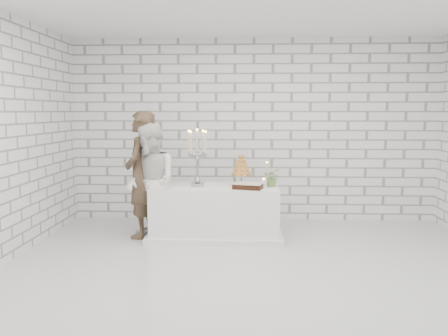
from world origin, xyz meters
TOP-DOWN VIEW (x-y plane):
  - ground at (0.00, 0.00)m, footprint 6.00×5.00m
  - ceiling at (0.00, 0.00)m, footprint 6.00×5.00m
  - wall_back at (0.00, 2.50)m, footprint 6.00×0.01m
  - wall_front at (0.00, -2.50)m, footprint 6.00×0.01m
  - cake_table at (-0.56, 1.35)m, footprint 1.80×0.80m
  - groom at (-1.63, 1.35)m, footprint 0.48×0.69m
  - bride at (-1.45, 1.15)m, footprint 0.99×1.02m
  - candelabra at (-0.82, 1.32)m, footprint 0.41×0.41m
  - croquembouche at (-0.19, 1.45)m, footprint 0.36×0.36m
  - chocolate_cake at (-0.09, 1.15)m, footprint 0.44×0.37m
  - pillar_candle at (0.13, 1.22)m, footprint 0.10×0.10m
  - extra_taper at (0.18, 1.50)m, footprint 0.07×0.07m
  - flowers at (0.25, 1.35)m, footprint 0.26×0.23m

SIDE VIEW (x-z plane):
  - ground at x=0.00m, z-range -0.01..0.01m
  - cake_table at x=-0.56m, z-range 0.00..0.75m
  - chocolate_cake at x=-0.09m, z-range 0.75..0.83m
  - pillar_candle at x=0.13m, z-range 0.75..0.87m
  - bride at x=-1.45m, z-range 0.00..1.66m
  - flowers at x=0.25m, z-range 0.75..1.01m
  - extra_taper at x=0.18m, z-range 0.75..1.07m
  - groom at x=-1.63m, z-range 0.00..1.82m
  - croquembouche at x=-0.19m, z-range 0.75..1.21m
  - candelabra at x=-0.82m, z-range 0.75..1.57m
  - wall_back at x=0.00m, z-range 0.00..3.00m
  - wall_front at x=0.00m, z-range 0.00..3.00m
  - ceiling at x=0.00m, z-range 3.00..3.00m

